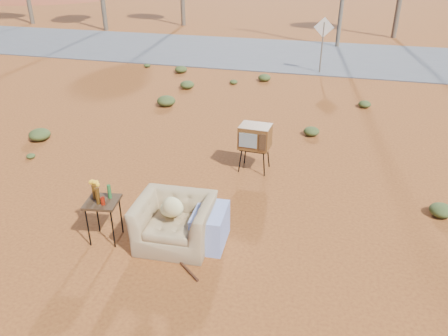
# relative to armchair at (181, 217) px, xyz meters

# --- Properties ---
(ground) EXTENTS (140.00, 140.00, 0.00)m
(ground) POSITION_rel_armchair_xyz_m (-0.01, 0.29, -0.52)
(ground) COLOR #93501D
(ground) RESTS_ON ground
(highway) EXTENTS (140.00, 7.00, 0.04)m
(highway) POSITION_rel_armchair_xyz_m (-0.01, 15.29, -0.50)
(highway) COLOR #565659
(highway) RESTS_ON ground
(armchair) EXTENTS (1.54, 1.03, 1.11)m
(armchair) POSITION_rel_armchair_xyz_m (0.00, 0.00, 0.00)
(armchair) COLOR #977B52
(armchair) RESTS_ON ground
(tv_unit) EXTENTS (0.71, 0.58, 1.09)m
(tv_unit) POSITION_rel_armchair_xyz_m (0.65, 3.07, 0.29)
(tv_unit) COLOR black
(tv_unit) RESTS_ON ground
(side_table) EXTENTS (0.62, 0.62, 1.09)m
(side_table) POSITION_rel_armchair_xyz_m (-1.36, -0.22, 0.28)
(side_table) COLOR #3A2515
(side_table) RESTS_ON ground
(rusty_bar) EXTENTS (1.34, 1.13, 0.05)m
(rusty_bar) POSITION_rel_armchair_xyz_m (-0.08, -0.34, -0.50)
(rusty_bar) COLOR #4E2A14
(rusty_bar) RESTS_ON ground
(road_sign) EXTENTS (0.78, 0.06, 2.19)m
(road_sign) POSITION_rel_armchair_xyz_m (1.49, 12.29, 0.98)
(road_sign) COLOR brown
(road_sign) RESTS_ON ground
(scrub_patch) EXTENTS (17.49, 8.07, 0.33)m
(scrub_patch) POSITION_rel_armchair_xyz_m (-0.83, 4.69, -0.38)
(scrub_patch) COLOR #404B21
(scrub_patch) RESTS_ON ground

